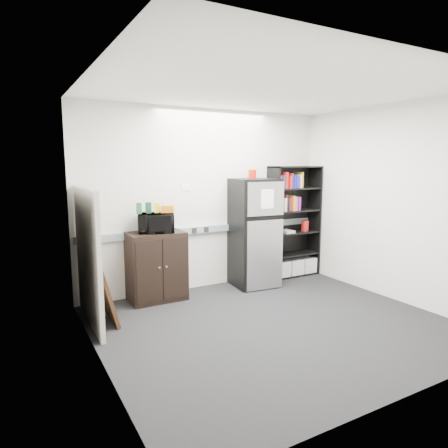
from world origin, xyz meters
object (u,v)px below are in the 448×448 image
Objects in this scene: cubicle_partition at (88,257)px; cabinet at (157,266)px; refrigerator at (254,233)px; bookshelf at (294,222)px; microwave at (156,223)px.

cabinet is at bearing 23.28° from cubicle_partition.
cabinet is (0.98, 0.42, -0.33)m from cubicle_partition.
refrigerator is at bearing -2.96° from cabinet.
cabinet is 1.59m from refrigerator.
bookshelf is 2.46m from microwave.
refrigerator is (-0.90, -0.14, -0.08)m from bookshelf.
microwave is at bearing -177.07° from refrigerator.
refrigerator reaches higher than microwave.
cubicle_partition is 0.97× the size of refrigerator.
refrigerator is (2.53, 0.34, 0.02)m from cubicle_partition.
bookshelf is 1.11× the size of refrigerator.
cubicle_partition is at bearing -156.72° from cabinet.
bookshelf is 1.14× the size of cubicle_partition.
refrigerator reaches higher than cubicle_partition.
microwave reaches higher than cabinet.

